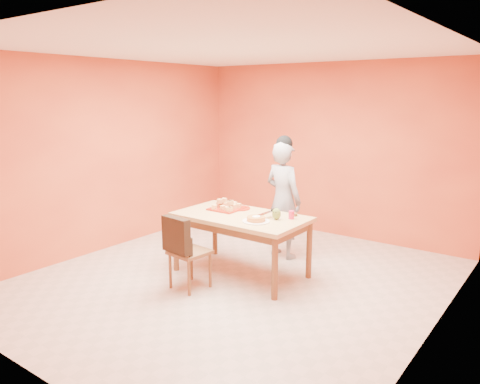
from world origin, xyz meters
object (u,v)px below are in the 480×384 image
Objects in this scene: magenta_glass at (291,215)px; checker_tin at (293,214)px; egg_ornament at (276,214)px; dining_chair at (189,250)px; pastry_platter at (226,209)px; red_dinner_plate at (239,208)px; sponge_cake at (256,219)px; person at (283,200)px; dining_table at (241,222)px.

magenta_glass reaches higher than checker_tin.
dining_chair is at bearing -132.62° from egg_ornament.
red_dinner_plate is (0.12, 0.13, -0.00)m from pastry_platter.
sponge_cake is at bearing -125.71° from magenta_glass.
magenta_glass reaches higher than pastry_platter.
egg_ornament is at bearing -13.75° from red_dinner_plate.
person is at bearing 127.72° from magenta_glass.
checker_tin is (0.53, 0.35, 0.11)m from dining_table.
magenta_glass is (0.81, 0.92, 0.35)m from dining_chair.
egg_ornament is at bearing 126.34° from person.
checker_tin is at bearing 68.07° from sponge_cake.
red_dinner_plate is at bearing 94.79° from dining_chair.
dining_chair is 9.06× the size of magenta_glass.
magenta_glass is (0.13, 0.13, -0.02)m from egg_ornament.
person reaches higher than pastry_platter.
person is 0.69m from red_dinner_plate.
pastry_platter is 0.70m from sponge_cake.
magenta_glass is at bearing 137.94° from person.
dining_chair reaches higher than checker_tin.
sponge_cake is at bearing -111.93° from checker_tin.
person is at bearing 131.10° from checker_tin.
sponge_cake is (0.33, -0.15, 0.13)m from dining_table.
person reaches higher than magenta_glass.
dining_chair is 0.55× the size of person.
magenta_glass reaches higher than sponge_cake.
sponge_cake reaches higher than checker_tin.
pastry_platter is at bearing -174.19° from magenta_glass.
dining_table is 1.82× the size of dining_chair.
red_dinner_plate is 0.74m from checker_tin.
dining_chair is 6.42× the size of egg_ornament.
checker_tin reaches higher than dining_table.
dining_table is 0.35m from pastry_platter.
magenta_glass is at bearing 5.81° from pastry_platter.
pastry_platter is at bearing 102.57° from dining_chair.
dining_table is 0.77m from dining_chair.
dining_table is 7.43× the size of sponge_cake.
dining_chair is at bearing -134.37° from sponge_cake.
sponge_cake is (0.55, 0.56, 0.34)m from dining_chair.
dining_table is at bearing -20.08° from pastry_platter.
dining_chair is 8.67× the size of checker_tin.
magenta_glass is at bearing -2.49° from red_dinner_plate.
dining_chair reaches higher than pastry_platter.
red_dinner_plate is 0.66m from sponge_cake.
person is 0.86m from pastry_platter.
egg_ornament is (0.13, 0.23, 0.03)m from sponge_cake.
checker_tin is at bearing 33.49° from dining_table.
dining_table is 4.30× the size of pastry_platter.
egg_ornament reaches higher than dining_table.
dining_chair is at bearing -91.08° from red_dinner_plate.
pastry_platter is (-0.32, 0.12, 0.11)m from dining_table.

